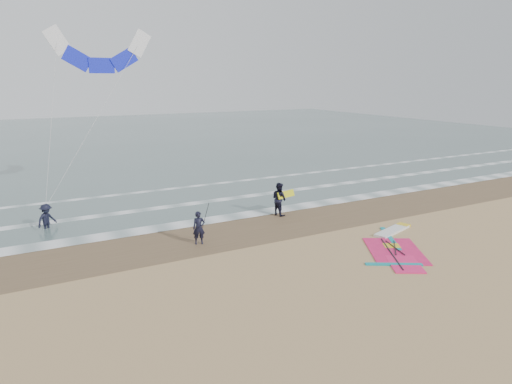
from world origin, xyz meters
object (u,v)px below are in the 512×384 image
windsurf_rig (395,245)px  person_wading (46,213)px  surf_kite (100,54)px  person_walking (279,199)px  person_standing (199,228)px

windsurf_rig → person_wading: (-14.24, 10.52, 0.81)m
person_wading → surf_kite: (4.08, 3.94, 8.24)m
surf_kite → person_wading: bearing=-135.9°
windsurf_rig → surf_kite: (-10.16, 14.46, 9.05)m
person_wading → person_walking: bearing=-51.3°
surf_kite → person_standing: bearing=-77.9°
person_standing → person_walking: bearing=36.0°
person_standing → surf_kite: bearing=116.6°
person_wading → surf_kite: 10.00m
windsurf_rig → person_walking: person_walking is taller
windsurf_rig → person_walking: 7.33m
windsurf_rig → person_walking: size_ratio=2.94×
person_standing → person_walking: person_walking is taller
windsurf_rig → surf_kite: bearing=125.1°
person_wading → surf_kite: surf_kite is taller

